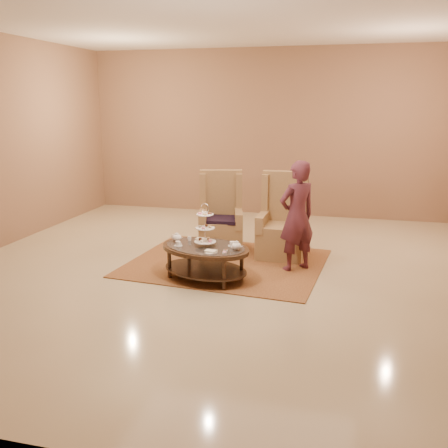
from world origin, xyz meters
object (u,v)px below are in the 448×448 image
(tea_table, at_px, (205,252))
(armchair_left, at_px, (221,223))
(person, at_px, (297,216))
(armchair_right, at_px, (282,228))

(tea_table, height_order, armchair_left, armchair_left)
(tea_table, bearing_deg, person, 49.07)
(tea_table, height_order, person, person)
(person, bearing_deg, armchair_left, -71.73)
(tea_table, bearing_deg, armchair_right, 75.33)
(armchair_right, xyz_separation_m, person, (0.29, -0.67, 0.36))
(person, bearing_deg, tea_table, -9.92)
(armchair_right, bearing_deg, armchair_left, 174.89)
(armchair_right, height_order, person, person)
(armchair_left, height_order, armchair_right, armchair_right)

